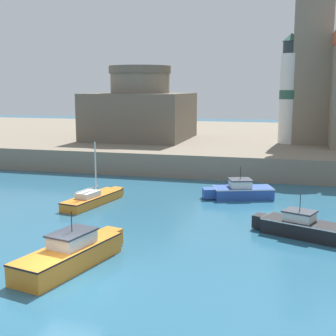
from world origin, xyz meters
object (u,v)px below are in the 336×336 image
Objects in this scene: motorboat_orange_0 at (71,253)px; sailboat_orange_4 at (94,198)px; fortress at (140,111)px; motorboat_blue_5 at (240,191)px; lighthouse at (289,91)px; motorboat_black_1 at (300,226)px.

sailboat_orange_4 reaches higher than motorboat_orange_0.
fortress is at bearing 103.12° from motorboat_orange_0.
motorboat_blue_5 is at bearing 24.55° from sailboat_orange_4.
motorboat_blue_5 is 0.46× the size of lighthouse.
sailboat_orange_4 is at bearing 109.20° from motorboat_orange_0.
sailboat_orange_4 is 0.55× the size of lighthouse.
motorboat_black_1 is 0.81× the size of sailboat_orange_4.
motorboat_blue_5 is at bearing 68.95° from motorboat_orange_0.
motorboat_black_1 is 8.74m from motorboat_blue_5.
sailboat_orange_4 is at bearing -155.45° from motorboat_blue_5.
motorboat_orange_0 reaches higher than motorboat_blue_5.
motorboat_blue_5 is 0.48× the size of fortress.
lighthouse is at bearing 74.99° from motorboat_orange_0.
motorboat_black_1 is at bearing -62.65° from motorboat_blue_5.
lighthouse is at bearing 92.66° from motorboat_black_1.
motorboat_blue_5 is at bearing -99.49° from lighthouse.
fortress is 16.16m from lighthouse.
motorboat_orange_0 is 1.28× the size of motorboat_blue_5.
motorboat_orange_0 is 33.73m from lighthouse.
motorboat_blue_5 is 18.67m from lighthouse.
lighthouse reaches higher than motorboat_blue_5.
fortress reaches higher than motorboat_orange_0.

